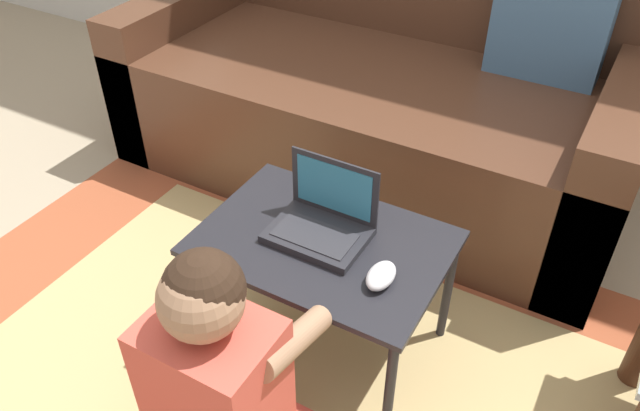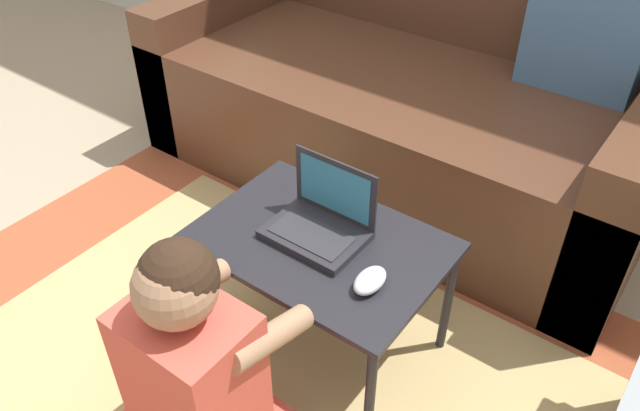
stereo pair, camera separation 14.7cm
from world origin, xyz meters
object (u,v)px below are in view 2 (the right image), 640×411
couch (413,94)px  laptop (320,223)px  computer_mouse (371,280)px  person_seated (197,384)px  laptop_desk (320,253)px

couch → laptop: couch is taller
computer_mouse → person_seated: size_ratio=0.15×
laptop_desk → person_seated: 0.44m
computer_mouse → laptop_desk: bearing=163.1°
couch → laptop_desk: size_ratio=2.97×
couch → person_seated: couch is taller
laptop_desk → laptop: 0.08m
couch → laptop_desk: bearing=-74.3°
laptop → computer_mouse: (0.20, -0.08, -0.01)m
laptop_desk → person_seated: bearing=-90.6°
laptop → computer_mouse: laptop is taller
laptop → person_seated: size_ratio=0.36×
laptop → couch: bearing=105.1°
laptop_desk → computer_mouse: size_ratio=6.10×
couch → computer_mouse: (0.44, -0.97, 0.09)m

